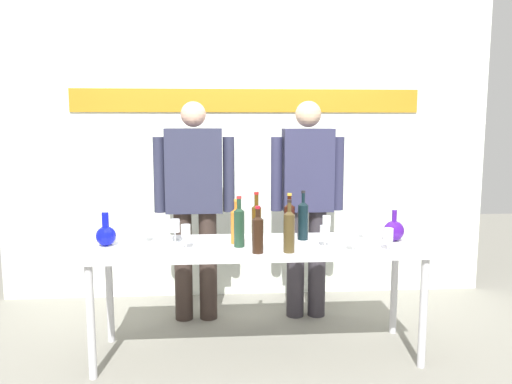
% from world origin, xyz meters
% --- Properties ---
extents(ground_plane, '(10.00, 10.00, 0.00)m').
position_xyz_m(ground_plane, '(0.00, 0.00, 0.00)').
color(ground_plane, gray).
extents(back_wall, '(4.32, 0.11, 3.00)m').
position_xyz_m(back_wall, '(0.00, 1.26, 1.50)').
color(back_wall, white).
rests_on(back_wall, ground).
extents(display_table, '(2.18, 0.64, 0.76)m').
position_xyz_m(display_table, '(0.00, 0.00, 0.70)').
color(display_table, silver).
rests_on(display_table, ground).
extents(decanter_blue_left, '(0.13, 0.13, 0.22)m').
position_xyz_m(decanter_blue_left, '(-0.99, 0.03, 0.83)').
color(decanter_blue_left, '#0C14BE').
rests_on(decanter_blue_left, display_table).
extents(decanter_blue_right, '(0.14, 0.14, 0.21)m').
position_xyz_m(decanter_blue_right, '(0.93, 0.03, 0.83)').
color(decanter_blue_right, '#431388').
rests_on(decanter_blue_right, display_table).
extents(presenter_left, '(0.62, 0.22, 1.71)m').
position_xyz_m(presenter_left, '(-0.44, 0.66, 0.98)').
color(presenter_left, '#352924').
rests_on(presenter_left, ground).
extents(presenter_right, '(0.58, 0.22, 1.72)m').
position_xyz_m(presenter_right, '(0.44, 0.66, 0.98)').
color(presenter_right, '#312D34').
rests_on(presenter_right, ground).
extents(wine_bottle_0, '(0.07, 0.07, 0.33)m').
position_xyz_m(wine_bottle_0, '(-0.12, -0.06, 0.90)').
color(wine_bottle_0, '#1C3926').
rests_on(wine_bottle_0, display_table).
extents(wine_bottle_1, '(0.06, 0.06, 0.33)m').
position_xyz_m(wine_bottle_1, '(-0.00, 0.11, 0.90)').
color(wine_bottle_1, '#4E330C').
rests_on(wine_bottle_1, display_table).
extents(wine_bottle_2, '(0.07, 0.07, 0.33)m').
position_xyz_m(wine_bottle_2, '(0.22, 0.08, 0.90)').
color(wine_bottle_2, black).
rests_on(wine_bottle_2, display_table).
extents(wine_bottle_3, '(0.07, 0.07, 0.29)m').
position_xyz_m(wine_bottle_3, '(-0.02, -0.23, 0.89)').
color(wine_bottle_3, black).
rests_on(wine_bottle_3, display_table).
extents(wine_bottle_4, '(0.07, 0.07, 0.30)m').
position_xyz_m(wine_bottle_4, '(-0.14, 0.03, 0.89)').
color(wine_bottle_4, orange).
rests_on(wine_bottle_4, display_table).
extents(wine_bottle_5, '(0.07, 0.07, 0.34)m').
position_xyz_m(wine_bottle_5, '(0.32, 0.11, 0.90)').
color(wine_bottle_5, black).
rests_on(wine_bottle_5, display_table).
extents(wine_bottle_6, '(0.07, 0.07, 0.33)m').
position_xyz_m(wine_bottle_6, '(0.18, -0.23, 0.90)').
color(wine_bottle_6, '#45371B').
rests_on(wine_bottle_6, display_table).
extents(wine_glass_left_0, '(0.06, 0.06, 0.16)m').
position_xyz_m(wine_glass_left_0, '(-0.46, -0.10, 0.88)').
color(wine_glass_left_0, white).
rests_on(wine_glass_left_0, display_table).
extents(wine_glass_left_1, '(0.07, 0.07, 0.14)m').
position_xyz_m(wine_glass_left_1, '(-0.55, 0.16, 0.86)').
color(wine_glass_left_1, white).
rests_on(wine_glass_left_1, display_table).
extents(wine_glass_left_2, '(0.06, 0.06, 0.15)m').
position_xyz_m(wine_glass_left_2, '(-0.75, 0.10, 0.87)').
color(wine_glass_left_2, white).
rests_on(wine_glass_left_2, display_table).
extents(wine_glass_left_3, '(0.06, 0.06, 0.15)m').
position_xyz_m(wine_glass_left_3, '(-0.54, 0.07, 0.87)').
color(wine_glass_left_3, white).
rests_on(wine_glass_left_3, display_table).
extents(wine_glass_right_0, '(0.06, 0.06, 0.15)m').
position_xyz_m(wine_glass_right_0, '(0.49, 0.17, 0.87)').
color(wine_glass_right_0, white).
rests_on(wine_glass_right_0, display_table).
extents(wine_glass_right_1, '(0.06, 0.06, 0.15)m').
position_xyz_m(wine_glass_right_1, '(0.58, -0.23, 0.87)').
color(wine_glass_right_1, white).
rests_on(wine_glass_right_1, display_table).
extents(wine_glass_right_2, '(0.06, 0.06, 0.14)m').
position_xyz_m(wine_glass_right_2, '(0.80, -0.22, 0.86)').
color(wine_glass_right_2, white).
rests_on(wine_glass_right_2, display_table).
extents(wine_glass_right_3, '(0.06, 0.06, 0.15)m').
position_xyz_m(wine_glass_right_3, '(0.74, 0.09, 0.87)').
color(wine_glass_right_3, white).
rests_on(wine_glass_right_3, display_table).
extents(wine_glass_right_4, '(0.06, 0.06, 0.14)m').
position_xyz_m(wine_glass_right_4, '(0.43, -0.10, 0.86)').
color(wine_glass_right_4, white).
rests_on(wine_glass_right_4, display_table).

